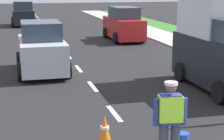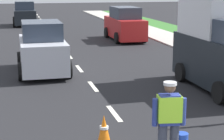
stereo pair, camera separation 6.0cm
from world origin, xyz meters
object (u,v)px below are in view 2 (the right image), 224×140
traffic_cone_near (104,130)px  car_parked_far (125,25)px  delivery_truck (224,41)px  road_worker (170,119)px  car_oncoming_lead (42,49)px  car_oncoming_third (25,14)px

traffic_cone_near → car_parked_far: size_ratio=0.15×
traffic_cone_near → delivery_truck: bearing=37.0°
road_worker → car_oncoming_lead: (-1.84, 8.90, 0.02)m
car_oncoming_lead → car_parked_far: 9.90m
car_oncoming_lead → road_worker: bearing=-78.3°
delivery_truck → car_parked_far: bearing=90.4°
road_worker → car_parked_far: bearing=77.3°
delivery_truck → car_oncoming_third: (-5.94, 22.52, -0.66)m
road_worker → car_oncoming_lead: car_oncoming_lead is taller
traffic_cone_near → car_oncoming_lead: size_ratio=0.18×
car_oncoming_third → delivery_truck: bearing=-75.2°
road_worker → traffic_cone_near: 1.73m
road_worker → traffic_cone_near: size_ratio=2.47×
road_worker → delivery_truck: 6.39m
car_oncoming_third → car_parked_far: bearing=-60.9°
road_worker → car_oncoming_lead: 9.09m
road_worker → delivery_truck: bearing=51.7°
car_oncoming_lead → car_parked_far: car_parked_far is taller
car_oncoming_third → car_parked_far: car_parked_far is taller
road_worker → traffic_cone_near: bearing=130.3°
delivery_truck → car_oncoming_lead: (-5.78, 3.91, -0.66)m
road_worker → car_oncoming_third: size_ratio=0.44×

